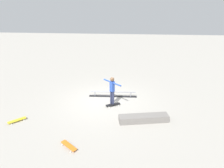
# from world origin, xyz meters

# --- Properties ---
(ground_plane) EXTENTS (60.00, 60.00, 0.00)m
(ground_plane) POSITION_xyz_m (0.00, 0.00, 0.00)
(ground_plane) COLOR #ADA89E
(grind_rail) EXTENTS (2.84, 0.40, 0.32)m
(grind_rail) POSITION_xyz_m (-0.35, -0.61, 0.14)
(grind_rail) COLOR black
(grind_rail) RESTS_ON ground_plane
(skate_ledge) EXTENTS (2.34, 0.93, 0.32)m
(skate_ledge) POSITION_xyz_m (-2.03, 1.91, 0.16)
(skate_ledge) COLOR gray
(skate_ledge) RESTS_ON ground_plane
(skater_main) EXTENTS (1.01, 0.90, 1.59)m
(skater_main) POSITION_xyz_m (-0.42, 0.44, 0.93)
(skater_main) COLOR #2D3351
(skater_main) RESTS_ON ground_plane
(skateboard_main) EXTENTS (0.80, 0.56, 0.09)m
(skateboard_main) POSITION_xyz_m (-0.47, 0.55, 0.07)
(skateboard_main) COLOR black
(skateboard_main) RESTS_ON ground_plane
(loose_skateboard_yellow) EXTENTS (0.71, 0.70, 0.09)m
(loose_skateboard_yellow) POSITION_xyz_m (3.82, 2.53, 0.07)
(loose_skateboard_yellow) COLOR yellow
(loose_skateboard_yellow) RESTS_ON ground_plane
(loose_skateboard_orange) EXTENTS (0.76, 0.64, 0.09)m
(loose_skateboard_orange) POSITION_xyz_m (0.88, 3.98, 0.07)
(loose_skateboard_orange) COLOR orange
(loose_skateboard_orange) RESTS_ON ground_plane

